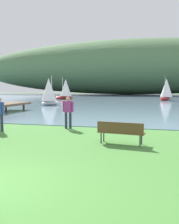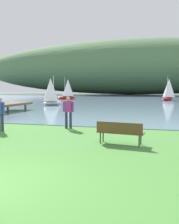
{
  "view_description": "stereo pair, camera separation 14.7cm",
  "coord_description": "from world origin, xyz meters",
  "px_view_note": "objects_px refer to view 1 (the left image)",
  "views": [
    {
      "loc": [
        3.77,
        -4.27,
        2.18
      ],
      "look_at": [
        0.81,
        7.41,
        1.0
      ],
      "focal_mm": 39.72,
      "sensor_mm": 36.0,
      "label": 1
    },
    {
      "loc": [
        3.91,
        -4.23,
        2.18
      ],
      "look_at": [
        0.81,
        7.41,
        1.0
      ],
      "focal_mm": 39.72,
      "sensor_mm": 36.0,
      "label": 2
    }
  ],
  "objects_px": {
    "person_at_shoreline": "(68,110)",
    "sailboat_mid_bay": "(49,91)",
    "park_bench_near_camera": "(121,131)",
    "sailboat_toward_hillside": "(66,89)",
    "sailboat_nearest_to_shore": "(166,89)",
    "person_on_the_grass": "(0,112)"
  },
  "relations": [
    {
      "from": "sailboat_mid_bay",
      "to": "sailboat_toward_hillside",
      "type": "bearing_deg",
      "value": 102.33
    },
    {
      "from": "sailboat_nearest_to_shore",
      "to": "person_on_the_grass",
      "type": "bearing_deg",
      "value": -106.14
    },
    {
      "from": "person_at_shoreline",
      "to": "person_on_the_grass",
      "type": "height_order",
      "value": "same"
    },
    {
      "from": "person_on_the_grass",
      "to": "sailboat_toward_hillside",
      "type": "xyz_separation_m",
      "value": [
        -8.32,
        32.94,
        1.0
      ]
    },
    {
      "from": "person_at_shoreline",
      "to": "sailboat_toward_hillside",
      "type": "xyz_separation_m",
      "value": [
        -11.36,
        31.31,
        1.0
      ]
    },
    {
      "from": "sailboat_mid_bay",
      "to": "person_on_the_grass",
      "type": "bearing_deg",
      "value": -74.24
    },
    {
      "from": "person_at_shoreline",
      "to": "sailboat_mid_bay",
      "type": "relative_size",
      "value": 0.47
    },
    {
      "from": "sailboat_mid_bay",
      "to": "sailboat_toward_hillside",
      "type": "relative_size",
      "value": 0.89
    },
    {
      "from": "park_bench_near_camera",
      "to": "sailboat_nearest_to_shore",
      "type": "xyz_separation_m",
      "value": [
        3.47,
        34.97,
        1.41
      ]
    },
    {
      "from": "park_bench_near_camera",
      "to": "sailboat_mid_bay",
      "type": "distance_m",
      "value": 22.1
    },
    {
      "from": "sailboat_nearest_to_shore",
      "to": "park_bench_near_camera",
      "type": "bearing_deg",
      "value": -95.67
    },
    {
      "from": "sailboat_nearest_to_shore",
      "to": "sailboat_toward_hillside",
      "type": "relative_size",
      "value": 0.97
    },
    {
      "from": "sailboat_mid_bay",
      "to": "sailboat_nearest_to_shore",
      "type": "bearing_deg",
      "value": 47.42
    },
    {
      "from": "sailboat_nearest_to_shore",
      "to": "sailboat_toward_hillside",
      "type": "xyz_separation_m",
      "value": [
        -18.02,
        -0.6,
        0.05
      ]
    },
    {
      "from": "park_bench_near_camera",
      "to": "sailboat_mid_bay",
      "type": "height_order",
      "value": "sailboat_mid_bay"
    },
    {
      "from": "person_at_shoreline",
      "to": "sailboat_mid_bay",
      "type": "bearing_deg",
      "value": 116.65
    },
    {
      "from": "person_at_shoreline",
      "to": "sailboat_toward_hillside",
      "type": "height_order",
      "value": "sailboat_toward_hillside"
    },
    {
      "from": "park_bench_near_camera",
      "to": "sailboat_nearest_to_shore",
      "type": "bearing_deg",
      "value": 84.33
    },
    {
      "from": "person_on_the_grass",
      "to": "sailboat_toward_hillside",
      "type": "distance_m",
      "value": 33.99
    },
    {
      "from": "park_bench_near_camera",
      "to": "person_at_shoreline",
      "type": "height_order",
      "value": "person_at_shoreline"
    },
    {
      "from": "person_on_the_grass",
      "to": "sailboat_nearest_to_shore",
      "type": "height_order",
      "value": "sailboat_nearest_to_shore"
    },
    {
      "from": "sailboat_toward_hillside",
      "to": "park_bench_near_camera",
      "type": "bearing_deg",
      "value": -67.05
    }
  ]
}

